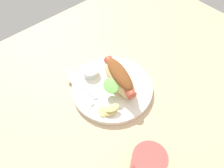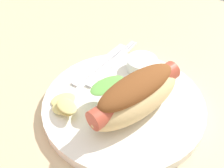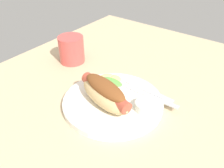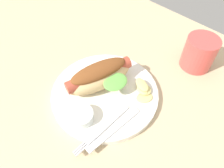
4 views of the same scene
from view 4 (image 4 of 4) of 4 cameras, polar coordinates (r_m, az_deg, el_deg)
ground_plane at (r=54.60cm, az=-5.72°, el=-2.01°), size 120.00×90.00×1.80cm
plate at (r=51.88cm, az=-1.96°, el=-2.55°), size 26.18×26.18×1.60cm
hot_dog at (r=49.98cm, az=-3.45°, el=2.32°), size 12.51×17.92×6.59cm
sauce_ramekin at (r=46.58cm, az=-8.40°, el=-8.66°), size 5.48×5.48×2.20cm
fork at (r=45.82cm, az=-2.24°, el=-11.78°), size 1.25×15.62×0.40cm
knife at (r=45.65cm, az=0.54°, el=-12.18°), size 2.30×14.59×0.36cm
chips_pile at (r=50.88cm, az=8.56°, el=-1.64°), size 6.97×6.32×2.15cm
drinking_cup at (r=60.87cm, az=22.67°, el=7.84°), size 8.37×8.37×8.94cm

